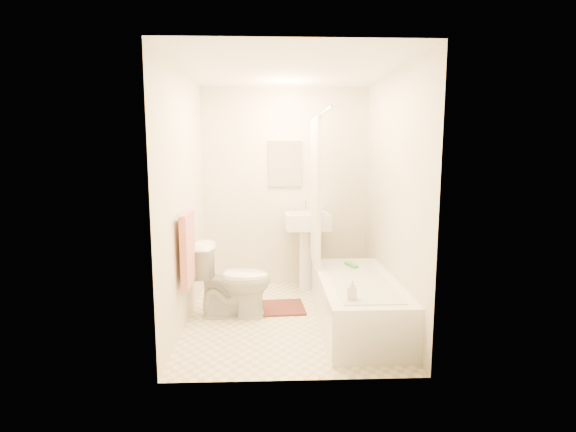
{
  "coord_description": "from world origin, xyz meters",
  "views": [
    {
      "loc": [
        -0.18,
        -4.26,
        1.68
      ],
      "look_at": [
        0.0,
        0.25,
        1.0
      ],
      "focal_mm": 28.0,
      "sensor_mm": 36.0,
      "label": 1
    }
  ],
  "objects_px": {
    "sink": "(307,248)",
    "soap_bottle": "(352,290)",
    "bathtub": "(358,303)",
    "toilet": "(233,280)",
    "bath_mat": "(274,308)"
  },
  "relations": [
    {
      "from": "toilet",
      "to": "soap_bottle",
      "type": "xyz_separation_m",
      "value": [
        1.04,
        -0.9,
        0.17
      ]
    },
    {
      "from": "bathtub",
      "to": "bath_mat",
      "type": "height_order",
      "value": "bathtub"
    },
    {
      "from": "bathtub",
      "to": "bath_mat",
      "type": "xyz_separation_m",
      "value": [
        -0.79,
        0.49,
        -0.22
      ]
    },
    {
      "from": "sink",
      "to": "bath_mat",
      "type": "height_order",
      "value": "sink"
    },
    {
      "from": "soap_bottle",
      "to": "bathtub",
      "type": "bearing_deg",
      "value": 74.12
    },
    {
      "from": "bathtub",
      "to": "toilet",
      "type": "bearing_deg",
      "value": 164.8
    },
    {
      "from": "toilet",
      "to": "bath_mat",
      "type": "bearing_deg",
      "value": -66.98
    },
    {
      "from": "bathtub",
      "to": "bath_mat",
      "type": "relative_size",
      "value": 2.58
    },
    {
      "from": "soap_bottle",
      "to": "toilet",
      "type": "bearing_deg",
      "value": 138.98
    },
    {
      "from": "sink",
      "to": "bathtub",
      "type": "xyz_separation_m",
      "value": [
        0.39,
        -1.15,
        -0.28
      ]
    },
    {
      "from": "bathtub",
      "to": "sink",
      "type": "bearing_deg",
      "value": 108.94
    },
    {
      "from": "sink",
      "to": "bathtub",
      "type": "relative_size",
      "value": 0.62
    },
    {
      "from": "bathtub",
      "to": "soap_bottle",
      "type": "xyz_separation_m",
      "value": [
        -0.16,
        -0.58,
        0.31
      ]
    },
    {
      "from": "sink",
      "to": "soap_bottle",
      "type": "bearing_deg",
      "value": -86.03
    },
    {
      "from": "sink",
      "to": "soap_bottle",
      "type": "height_order",
      "value": "sink"
    }
  ]
}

